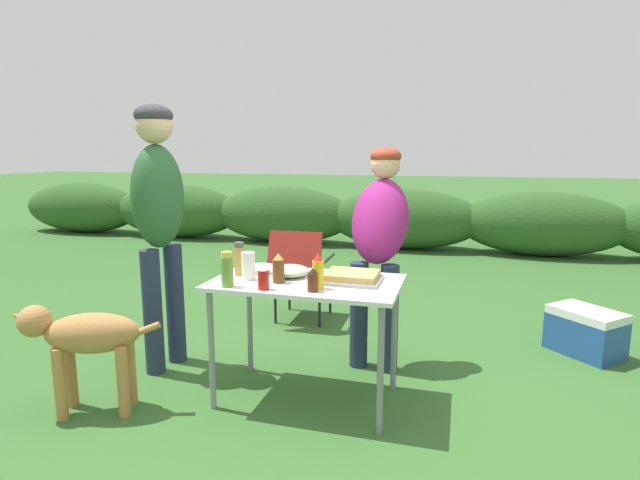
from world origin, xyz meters
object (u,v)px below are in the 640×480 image
(dog, at_px, (84,339))
(camp_chair_green_behind_table, at_px, (300,270))
(plate_stack, at_px, (260,269))
(mixing_bowl, at_px, (290,271))
(standing_person_in_dark_puffer, at_px, (159,209))
(cooler_box, at_px, (585,332))
(paper_cup_stack, at_px, (248,266))
(relish_jar, at_px, (227,270))
(folding_table, at_px, (306,293))
(bbq_sauce_bottle, at_px, (313,280))
(ketchup_bottle, at_px, (263,278))
(spice_jar, at_px, (239,259))
(beer_bottle, at_px, (278,269))
(standing_person_in_red_jacket, at_px, (379,234))
(mustard_bottle, at_px, (318,272))
(food_tray, at_px, (352,277))

(dog, height_order, camp_chair_green_behind_table, camp_chair_green_behind_table)
(plate_stack, distance_m, mixing_bowl, 0.23)
(standing_person_in_dark_puffer, bearing_deg, plate_stack, -83.31)
(mixing_bowl, bearing_deg, cooler_box, 31.00)
(paper_cup_stack, xyz_separation_m, relish_jar, (-0.05, -0.18, 0.02))
(folding_table, distance_m, bbq_sauce_bottle, 0.27)
(ketchup_bottle, bearing_deg, spice_jar, 135.66)
(beer_bottle, xyz_separation_m, standing_person_in_dark_puffer, (-0.94, 0.26, 0.29))
(plate_stack, relative_size, camp_chair_green_behind_table, 0.26)
(plate_stack, distance_m, camp_chair_green_behind_table, 1.22)
(standing_person_in_red_jacket, bearing_deg, mixing_bowl, -122.30)
(mustard_bottle, height_order, cooler_box, mustard_bottle)
(cooler_box, bearing_deg, standing_person_in_red_jacket, 67.04)
(food_tray, height_order, mustard_bottle, mustard_bottle)
(relish_jar, distance_m, dog, 0.91)
(folding_table, bearing_deg, ketchup_bottle, -124.03)
(spice_jar, xyz_separation_m, standing_person_in_dark_puffer, (-0.66, 0.17, 0.27))
(folding_table, xyz_separation_m, relish_jar, (-0.38, -0.25, 0.17))
(ketchup_bottle, bearing_deg, standing_person_in_dark_puffer, 155.33)
(standing_person_in_dark_puffer, distance_m, dog, 0.95)
(mustard_bottle, bearing_deg, folding_table, 128.02)
(camp_chair_green_behind_table, bearing_deg, mustard_bottle, -69.54)
(paper_cup_stack, distance_m, camp_chair_green_behind_table, 1.43)
(cooler_box, bearing_deg, dog, 75.71)
(paper_cup_stack, relative_size, beer_bottle, 0.94)
(cooler_box, bearing_deg, beer_bottle, 79.60)
(folding_table, bearing_deg, mixing_bowl, 150.61)
(relish_jar, height_order, standing_person_in_dark_puffer, standing_person_in_dark_puffer)
(folding_table, relative_size, spice_jar, 5.33)
(bbq_sauce_bottle, bearing_deg, plate_stack, 142.59)
(folding_table, distance_m, dog, 1.28)
(paper_cup_stack, bearing_deg, food_tray, 11.48)
(dog, bearing_deg, camp_chair_green_behind_table, -42.02)
(food_tray, xyz_separation_m, beer_bottle, (-0.40, -0.14, 0.06))
(plate_stack, distance_m, cooler_box, 2.47)
(paper_cup_stack, distance_m, standing_person_in_red_jacket, 0.98)
(mustard_bottle, bearing_deg, bbq_sauce_bottle, -101.63)
(mustard_bottle, distance_m, standing_person_in_dark_puffer, 1.27)
(plate_stack, bearing_deg, camp_chair_green_behind_table, 96.07)
(mustard_bottle, height_order, dog, mustard_bottle)
(standing_person_in_dark_puffer, height_order, camp_chair_green_behind_table, standing_person_in_dark_puffer)
(paper_cup_stack, xyz_separation_m, standing_person_in_dark_puffer, (-0.75, 0.24, 0.29))
(camp_chair_green_behind_table, bearing_deg, standing_person_in_red_jacket, -41.60)
(food_tray, relative_size, dog, 0.43)
(standing_person_in_dark_puffer, bearing_deg, camp_chair_green_behind_table, -18.36)
(food_tray, height_order, standing_person_in_dark_puffer, standing_person_in_dark_puffer)
(plate_stack, relative_size, spice_jar, 1.04)
(paper_cup_stack, distance_m, beer_bottle, 0.20)
(bbq_sauce_bottle, bearing_deg, standing_person_in_red_jacket, 75.51)
(food_tray, relative_size, camp_chair_green_behind_table, 0.41)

